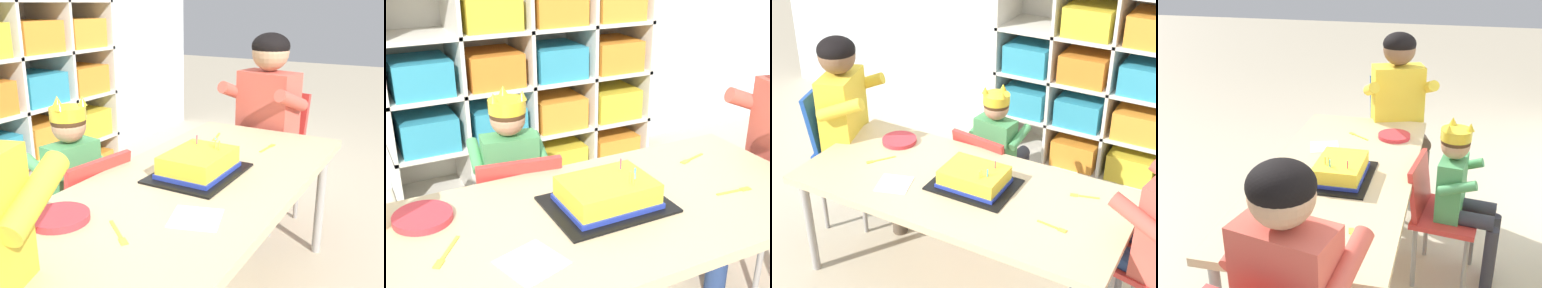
# 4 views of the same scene
# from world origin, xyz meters

# --- Properties ---
(ground) EXTENTS (16.00, 16.00, 0.00)m
(ground) POSITION_xyz_m (0.00, 0.00, 0.00)
(ground) COLOR beige
(activity_table) EXTENTS (1.51, 0.69, 0.57)m
(activity_table) POSITION_xyz_m (0.00, 0.00, 0.52)
(activity_table) COLOR #D1B789
(activity_table) RESTS_ON ground
(classroom_chair_blue) EXTENTS (0.37, 0.36, 0.62)m
(classroom_chair_blue) POSITION_xyz_m (-0.10, 0.46, 0.37)
(classroom_chair_blue) COLOR red
(classroom_chair_blue) RESTS_ON ground
(child_with_crown) EXTENTS (0.32, 0.32, 0.83)m
(child_with_crown) POSITION_xyz_m (-0.08, 0.56, 0.52)
(child_with_crown) COLOR #4C9E5B
(child_with_crown) RESTS_ON ground
(classroom_chair_adult_side) EXTENTS (0.39, 0.39, 0.79)m
(classroom_chair_adult_side) POSITION_xyz_m (-0.86, 0.14, 0.48)
(classroom_chair_adult_side) COLOR #1E4CA8
(classroom_chair_adult_side) RESTS_ON ground
(adult_helper_seated) EXTENTS (0.48, 0.46, 1.08)m
(adult_helper_seated) POSITION_xyz_m (-0.75, 0.18, 0.68)
(adult_helper_seated) COLOR yellow
(adult_helper_seated) RESTS_ON ground
(guest_at_table_side) EXTENTS (0.46, 0.45, 1.03)m
(guest_at_table_side) POSITION_xyz_m (0.83, 0.08, 0.64)
(guest_at_table_side) COLOR #D15647
(guest_at_table_side) RESTS_ON ground
(birthday_cake_on_tray) EXTENTS (0.37, 0.28, 0.12)m
(birthday_cake_on_tray) POSITION_xyz_m (0.05, 0.02, 0.60)
(birthday_cake_on_tray) COLOR black
(birthday_cake_on_tray) RESTS_ON activity_table
(paper_plate_stack) EXTENTS (0.18, 0.18, 0.02)m
(paper_plate_stack) POSITION_xyz_m (-0.48, 0.19, 0.58)
(paper_plate_stack) COLOR #DB333D
(paper_plate_stack) RESTS_ON activity_table
(paper_napkin_square) EXTENTS (0.18, 0.18, 0.00)m
(paper_napkin_square) POSITION_xyz_m (-0.27, -0.15, 0.57)
(paper_napkin_square) COLOR white
(paper_napkin_square) RESTS_ON activity_table
(fork_by_napkin) EXTENTS (0.13, 0.05, 0.00)m
(fork_by_napkin) POSITION_xyz_m (0.50, 0.18, 0.57)
(fork_by_napkin) COLOR yellow
(fork_by_napkin) RESTS_ON activity_table
(fork_beside_plate_stack) EXTENTS (0.13, 0.03, 0.00)m
(fork_beside_plate_stack) POSITION_xyz_m (0.48, -0.09, 0.57)
(fork_beside_plate_stack) COLOR yellow
(fork_beside_plate_stack) RESTS_ON activity_table
(fork_at_table_front_edge) EXTENTS (0.10, 0.13, 0.00)m
(fork_at_table_front_edge) POSITION_xyz_m (-0.46, -0.01, 0.57)
(fork_at_table_front_edge) COLOR yellow
(fork_at_table_front_edge) RESTS_ON activity_table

